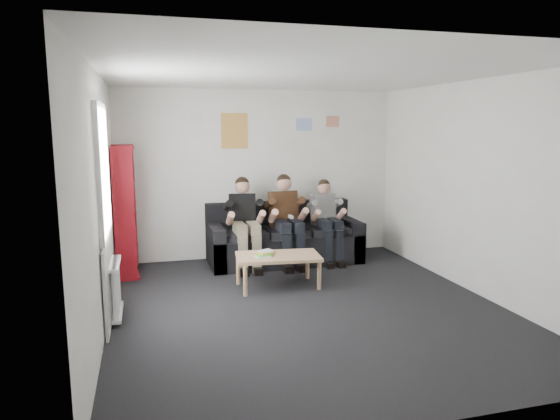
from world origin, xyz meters
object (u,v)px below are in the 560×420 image
(coffee_table, at_px, (278,259))
(person_middle, at_px, (287,220))
(sofa, at_px, (283,241))
(bookshelf, at_px, (126,210))
(person_right, at_px, (327,221))
(person_left, at_px, (245,223))

(coffee_table, xyz_separation_m, person_middle, (0.42, 1.04, 0.31))
(sofa, relative_size, bookshelf, 1.27)
(person_middle, height_order, person_right, person_middle)
(person_left, relative_size, person_middle, 0.98)
(bookshelf, bearing_deg, person_middle, -8.64)
(sofa, height_order, coffee_table, sofa)
(person_left, bearing_deg, person_right, 8.78)
(person_right, bearing_deg, coffee_table, -142.36)
(bookshelf, distance_m, person_middle, 2.38)
(bookshelf, distance_m, person_right, 3.04)
(sofa, height_order, person_middle, person_middle)
(person_middle, xyz_separation_m, person_right, (0.66, 0.01, -0.04))
(coffee_table, xyz_separation_m, person_left, (-0.24, 1.04, 0.30))
(coffee_table, xyz_separation_m, person_right, (1.08, 1.04, 0.27))
(bookshelf, bearing_deg, person_right, -7.71)
(bookshelf, xyz_separation_m, person_right, (3.02, -0.15, -0.27))
(sofa, relative_size, person_right, 1.82)
(person_left, relative_size, person_right, 1.06)
(coffee_table, bearing_deg, person_left, 102.88)
(person_left, height_order, person_right, person_left)
(bookshelf, distance_m, person_left, 1.73)
(coffee_table, bearing_deg, person_right, 44.06)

